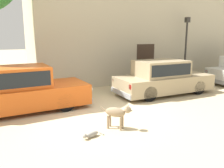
% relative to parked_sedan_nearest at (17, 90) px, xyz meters
% --- Properties ---
extents(ground_plane, '(80.00, 80.00, 0.00)m').
position_rel_parked_sedan_nearest_xyz_m(ground_plane, '(2.39, -1.32, -0.76)').
color(ground_plane, '#CCB78E').
extents(parked_sedan_nearest, '(4.93, 2.07, 1.54)m').
position_rel_parked_sedan_nearest_xyz_m(parked_sedan_nearest, '(0.00, 0.00, 0.00)').
color(parked_sedan_nearest, '#D15619').
rests_on(parked_sedan_nearest, ground_plane).
extents(parked_sedan_second, '(4.53, 1.77, 1.50)m').
position_rel_parked_sedan_nearest_xyz_m(parked_sedan_second, '(5.97, -0.10, -0.01)').
color(parked_sedan_second, tan).
rests_on(parked_sedan_second, ground_plane).
extents(apartment_block, '(16.30, 5.08, 8.00)m').
position_rel_parked_sedan_nearest_xyz_m(apartment_block, '(9.13, 4.96, 3.24)').
color(apartment_block, '#BCB299').
rests_on(apartment_block, ground_plane).
extents(stray_dog_spotted, '(0.73, 0.74, 0.72)m').
position_rel_parked_sedan_nearest_xyz_m(stray_dog_spotted, '(2.39, -2.81, -0.29)').
color(stray_dog_spotted, '#997F60').
rests_on(stray_dog_spotted, ground_plane).
extents(stray_cat, '(0.60, 0.31, 0.17)m').
position_rel_parked_sedan_nearest_xyz_m(stray_cat, '(1.53, -3.04, -0.68)').
color(stray_cat, gray).
rests_on(stray_cat, ground_plane).
extents(street_lamp, '(0.22, 0.22, 3.53)m').
position_rel_parked_sedan_nearest_xyz_m(street_lamp, '(8.91, 1.81, 1.53)').
color(street_lamp, '#2D2B28').
rests_on(street_lamp, ground_plane).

